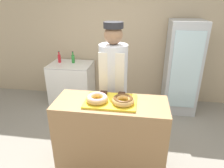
# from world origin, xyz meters

# --- Properties ---
(ground_plane) EXTENTS (14.00, 14.00, 0.00)m
(ground_plane) POSITION_xyz_m (0.00, 0.00, 0.00)
(ground_plane) COLOR gray
(wall_back) EXTENTS (8.00, 0.06, 2.70)m
(wall_back) POSITION_xyz_m (0.00, 2.13, 1.35)
(wall_back) COLOR tan
(wall_back) RESTS_ON ground_plane
(display_counter) EXTENTS (1.29, 0.52, 0.97)m
(display_counter) POSITION_xyz_m (0.00, 0.00, 0.49)
(display_counter) COLOR #997047
(display_counter) RESTS_ON ground_plane
(serving_tray) EXTENTS (0.57, 0.39, 0.02)m
(serving_tray) POSITION_xyz_m (0.00, 0.00, 0.98)
(serving_tray) COLOR yellow
(serving_tray) RESTS_ON display_counter
(donut_light_glaze) EXTENTS (0.24, 0.24, 0.07)m
(donut_light_glaze) POSITION_xyz_m (-0.14, -0.05, 1.04)
(donut_light_glaze) COLOR tan
(donut_light_glaze) RESTS_ON serving_tray
(donut_chocolate_glaze) EXTENTS (0.24, 0.24, 0.07)m
(donut_chocolate_glaze) POSITION_xyz_m (0.14, -0.05, 1.04)
(donut_chocolate_glaze) COLOR tan
(donut_chocolate_glaze) RESTS_ON serving_tray
(brownie_back_left) EXTENTS (0.08, 0.08, 0.03)m
(brownie_back_left) POSITION_xyz_m (-0.11, 0.13, 1.01)
(brownie_back_left) COLOR black
(brownie_back_left) RESTS_ON serving_tray
(brownie_back_right) EXTENTS (0.08, 0.08, 0.03)m
(brownie_back_right) POSITION_xyz_m (0.11, 0.13, 1.01)
(brownie_back_right) COLOR black
(brownie_back_right) RESTS_ON serving_tray
(baker_person) EXTENTS (0.38, 0.38, 1.79)m
(baker_person) POSITION_xyz_m (-0.04, 0.51, 0.95)
(baker_person) COLOR #4C4C51
(baker_person) RESTS_ON ground_plane
(beverage_fridge) EXTENTS (0.59, 0.66, 1.71)m
(beverage_fridge) POSITION_xyz_m (1.08, 1.74, 0.86)
(beverage_fridge) COLOR #ADB2B7
(beverage_fridge) RESTS_ON ground_plane
(chest_freezer) EXTENTS (0.85, 0.64, 0.83)m
(chest_freezer) POSITION_xyz_m (-1.09, 1.75, 0.42)
(chest_freezer) COLOR white
(chest_freezer) RESTS_ON ground_plane
(bottle_red) EXTENTS (0.06, 0.06, 0.23)m
(bottle_red) POSITION_xyz_m (-1.34, 1.81, 0.92)
(bottle_red) COLOR red
(bottle_red) RESTS_ON chest_freezer
(bottle_green) EXTENTS (0.06, 0.06, 0.24)m
(bottle_green) POSITION_xyz_m (-1.06, 1.82, 0.92)
(bottle_green) COLOR #2D8C38
(bottle_green) RESTS_ON chest_freezer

